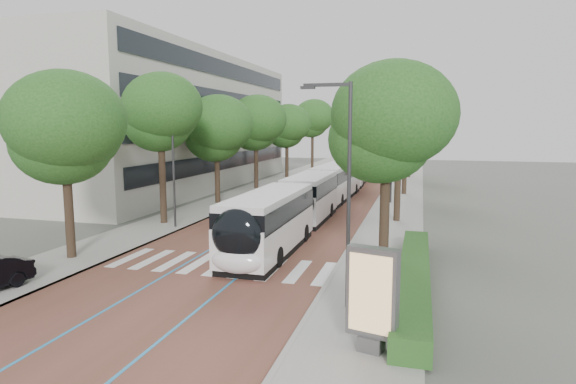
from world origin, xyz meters
name	(u,v)px	position (x,y,z in m)	size (l,w,h in m)	color
ground	(210,271)	(0.00, 0.00, 0.00)	(160.00, 160.00, 0.00)	#51544C
road	(344,179)	(0.00, 40.00, 0.01)	(11.00, 140.00, 0.02)	brown
sidewalk_left	(287,177)	(-7.50, 40.00, 0.06)	(4.00, 140.00, 0.12)	#9A9791
sidewalk_right	(406,181)	(7.50, 40.00, 0.06)	(4.00, 140.00, 0.12)	#9A9791
kerb_left	(301,178)	(-5.60, 40.00, 0.06)	(0.20, 140.00, 0.14)	gray
kerb_right	(390,180)	(5.60, 40.00, 0.06)	(0.20, 140.00, 0.14)	gray
zebra_crossing	(222,265)	(0.20, 1.00, 0.03)	(10.55, 3.60, 0.01)	silver
lane_line_left	(332,179)	(-1.60, 40.00, 0.02)	(0.12, 126.00, 0.01)	#257FB9
lane_line_right	(357,180)	(1.60, 40.00, 0.02)	(0.12, 126.00, 0.01)	#257FB9
office_building	(153,123)	(-19.47, 28.00, 7.00)	(18.11, 40.00, 14.00)	beige
hedge	(414,277)	(9.10, 0.00, 0.52)	(1.20, 14.00, 0.80)	#1C4819
streetlight_near	(344,178)	(6.62, -3.00, 4.82)	(1.82, 0.20, 8.00)	#313234
streetlight_far	(390,148)	(6.62, 22.00, 4.82)	(1.82, 0.20, 8.00)	#313234
lamp_post_left	(173,165)	(-6.10, 8.00, 4.12)	(0.14, 0.14, 8.00)	#313234
trees_left	(253,125)	(-7.50, 27.22, 6.75)	(6.24, 60.95, 10.26)	black
trees_right	(404,130)	(7.70, 22.12, 6.32)	(5.46, 47.41, 8.86)	black
lead_bus	(289,211)	(1.73, 7.53, 1.63)	(2.58, 18.40, 3.20)	black
bus_queued_0	(336,182)	(1.79, 23.18, 1.62)	(2.88, 12.47, 3.20)	silver
bus_queued_1	(355,169)	(1.75, 36.47, 1.62)	(2.98, 12.48, 3.20)	silver
bus_queued_2	(368,161)	(1.80, 50.37, 1.62)	(2.57, 12.40, 3.20)	silver
ad_panel	(372,297)	(7.99, -6.24, 1.74)	(1.54, 0.75, 3.08)	#59595B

